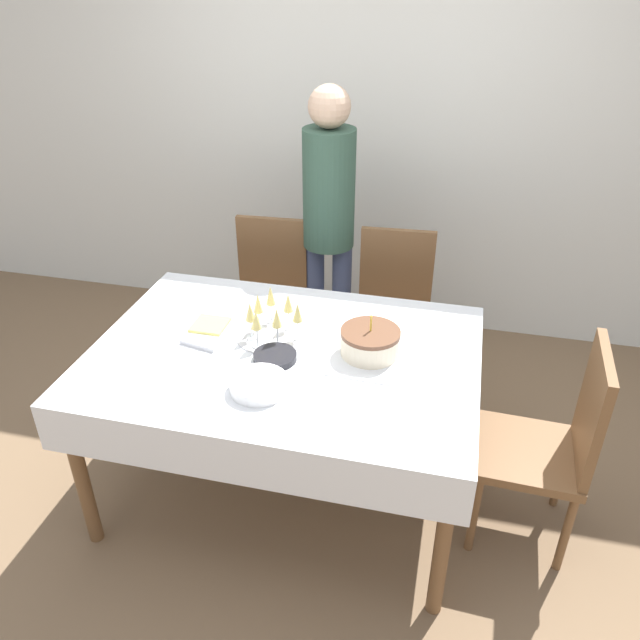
% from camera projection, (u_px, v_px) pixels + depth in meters
% --- Properties ---
extents(ground_plane, '(12.00, 12.00, 0.00)m').
position_uv_depth(ground_plane, '(289.00, 485.00, 3.00)').
color(ground_plane, brown).
extents(wall_back, '(8.00, 0.05, 2.70)m').
position_uv_depth(wall_back, '(362.00, 117.00, 3.75)').
color(wall_back, silver).
rests_on(wall_back, ground_plane).
extents(dining_table, '(1.61, 1.15, 0.77)m').
position_uv_depth(dining_table, '(285.00, 371.00, 2.66)').
color(dining_table, white).
rests_on(dining_table, ground_plane).
extents(dining_chair_far_left, '(0.44, 0.44, 0.95)m').
position_uv_depth(dining_chair_far_left, '(269.00, 296.00, 3.55)').
color(dining_chair_far_left, brown).
rests_on(dining_chair_far_left, ground_plane).
extents(dining_chair_far_right, '(0.45, 0.45, 0.95)m').
position_uv_depth(dining_chair_far_right, '(393.00, 311.00, 3.41)').
color(dining_chair_far_right, brown).
rests_on(dining_chair_far_right, ground_plane).
extents(dining_chair_right_end, '(0.44, 0.44, 0.95)m').
position_uv_depth(dining_chair_right_end, '(554.00, 440.00, 2.50)').
color(dining_chair_right_end, brown).
rests_on(dining_chair_right_end, ground_plane).
extents(birthday_cake, '(0.25, 0.25, 0.18)m').
position_uv_depth(birthday_cake, '(370.00, 342.00, 2.56)').
color(birthday_cake, beige).
rests_on(birthday_cake, dining_table).
extents(champagne_tray, '(0.32, 0.32, 0.18)m').
position_uv_depth(champagne_tray, '(272.00, 319.00, 2.66)').
color(champagne_tray, silver).
rests_on(champagne_tray, dining_table).
extents(plate_stack_main, '(0.22, 0.22, 0.05)m').
position_uv_depth(plate_stack_main, '(259.00, 385.00, 2.36)').
color(plate_stack_main, white).
rests_on(plate_stack_main, dining_table).
extents(plate_stack_dessert, '(0.18, 0.18, 0.03)m').
position_uv_depth(plate_stack_dessert, '(275.00, 357.00, 2.55)').
color(plate_stack_dessert, black).
rests_on(plate_stack_dessert, dining_table).
extents(cake_knife, '(0.30, 0.03, 0.00)m').
position_uv_depth(cake_knife, '(355.00, 379.00, 2.43)').
color(cake_knife, silver).
rests_on(cake_knife, dining_table).
extents(fork_pile, '(0.18, 0.09, 0.02)m').
position_uv_depth(fork_pile, '(200.00, 343.00, 2.64)').
color(fork_pile, silver).
rests_on(fork_pile, dining_table).
extents(napkin_pile, '(0.15, 0.15, 0.01)m').
position_uv_depth(napkin_pile, '(210.00, 325.00, 2.78)').
color(napkin_pile, '#E0D166').
rests_on(napkin_pile, dining_table).
extents(person_standing, '(0.28, 0.28, 1.66)m').
position_uv_depth(person_standing, '(329.00, 211.00, 3.37)').
color(person_standing, '#3F4C72').
rests_on(person_standing, ground_plane).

